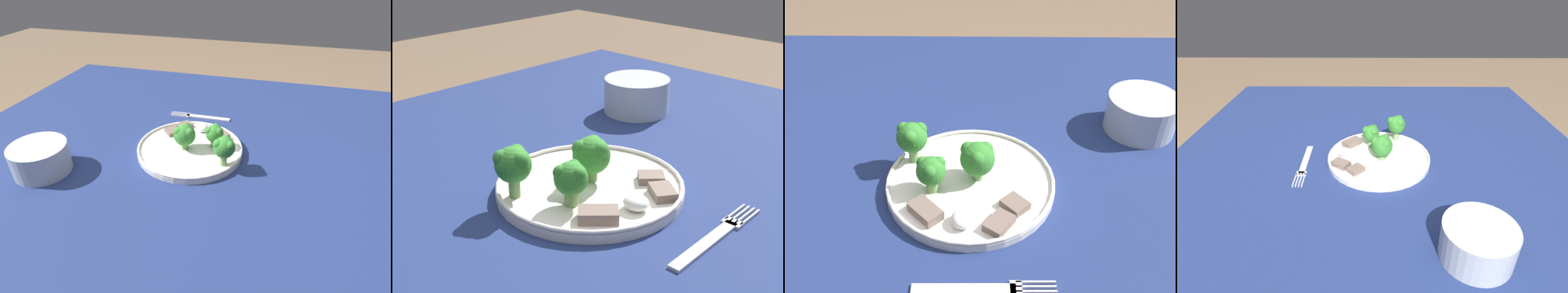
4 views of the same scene
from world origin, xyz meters
TOP-DOWN VIEW (x-y plane):
  - table at (0.00, 0.00)m, footprint 1.08×1.19m
  - dinner_plate at (-0.00, -0.02)m, footprint 0.25×0.25m
  - fork at (0.18, -0.00)m, footprint 0.02×0.18m
  - cream_bowl at (-0.16, 0.27)m, footprint 0.12×0.12m
  - broccoli_floret_near_rim_left at (-0.05, -0.11)m, footprint 0.05×0.05m
  - broccoli_floret_center_left at (-0.01, -0.01)m, footprint 0.05×0.05m
  - broccoli_floret_back_left at (0.02, -0.08)m, footprint 0.04×0.04m
  - meat_slice_front_slice at (0.07, -0.08)m, footprint 0.05×0.05m
  - meat_slice_middle_slice at (0.05, 0.04)m, footprint 0.05×0.04m
  - meat_slice_rear_slice at (0.09, 0.02)m, footprint 0.05×0.05m
  - sauce_dollop at (0.09, -0.03)m, footprint 0.03×0.03m

SIDE VIEW (x-z plane):
  - table at x=0.00m, z-range 0.27..0.98m
  - fork at x=0.18m, z-range 0.71..0.71m
  - dinner_plate at x=0.00m, z-range 0.71..0.73m
  - meat_slice_middle_slice at x=0.05m, z-range 0.72..0.73m
  - meat_slice_rear_slice at x=0.09m, z-range 0.72..0.73m
  - meat_slice_front_slice at x=0.07m, z-range 0.72..0.73m
  - sauce_dollop at x=0.09m, z-range 0.72..0.74m
  - cream_bowl at x=-0.16m, z-range 0.71..0.77m
  - broccoli_floret_back_left at x=0.02m, z-range 0.73..0.79m
  - broccoli_floret_center_left at x=-0.01m, z-range 0.73..0.79m
  - broccoli_floret_near_rim_left at x=-0.05m, z-range 0.73..0.80m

